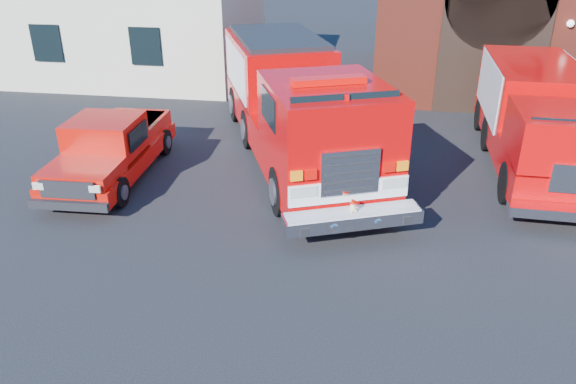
% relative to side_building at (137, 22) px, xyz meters
% --- Properties ---
extents(ground, '(100.00, 100.00, 0.00)m').
position_rel_side_building_xyz_m(ground, '(9.00, -13.00, -2.20)').
color(ground, black).
rests_on(ground, ground).
extents(parking_stripe_mid, '(0.12, 3.00, 0.01)m').
position_rel_side_building_xyz_m(parking_stripe_mid, '(15.50, -9.00, -2.20)').
color(parking_stripe_mid, yellow).
rests_on(parking_stripe_mid, ground).
extents(parking_stripe_far, '(0.12, 3.00, 0.01)m').
position_rel_side_building_xyz_m(parking_stripe_far, '(15.50, -6.00, -2.20)').
color(parking_stripe_far, yellow).
rests_on(parking_stripe_far, ground).
extents(side_building, '(10.20, 8.20, 4.35)m').
position_rel_side_building_xyz_m(side_building, '(0.00, 0.00, 0.00)').
color(side_building, beige).
rests_on(side_building, ground).
extents(fire_engine, '(6.36, 10.40, 3.11)m').
position_rel_side_building_xyz_m(fire_engine, '(8.42, -9.14, -0.59)').
color(fire_engine, black).
rests_on(fire_engine, ground).
extents(pickup_truck, '(2.05, 5.27, 1.70)m').
position_rel_side_building_xyz_m(pickup_truck, '(3.82, -11.28, -1.40)').
color(pickup_truck, black).
rests_on(pickup_truck, ground).
extents(secondary_truck, '(2.72, 8.05, 2.59)m').
position_rel_side_building_xyz_m(secondary_truck, '(15.07, -8.62, -0.79)').
color(secondary_truck, black).
rests_on(secondary_truck, ground).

